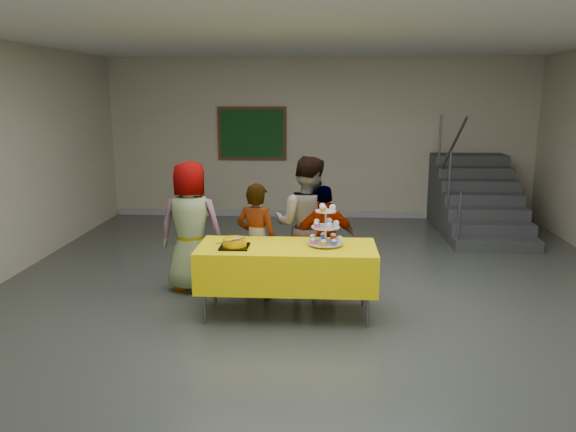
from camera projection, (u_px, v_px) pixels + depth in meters
The scene contains 10 objects.
room_shell at pixel (320, 116), 5.57m from camera, with size 10.00×10.04×3.02m.
bake_table at pixel (287, 265), 5.97m from camera, with size 1.88×0.78×0.77m.
cupcake_stand at pixel (326, 230), 5.91m from camera, with size 0.38×0.38×0.44m.
bear_cake at pixel (235, 242), 5.85m from camera, with size 0.32×0.36×0.12m.
schoolchild_a at pixel (191, 227), 6.70m from camera, with size 0.77×0.50×1.57m, color slate.
schoolchild_b at pixel (257, 241), 6.46m from camera, with size 0.50×0.33×1.36m, color slate.
schoolchild_c at pixel (306, 225), 6.64m from camera, with size 0.80×0.62×1.64m, color slate.
schoolchild_d at pixel (325, 242), 6.49m from camera, with size 0.78×0.32×1.32m, color slate.
staircase at pixel (474, 202), 9.78m from camera, with size 1.30×2.40×2.04m.
noticeboard at pixel (252, 134), 10.58m from camera, with size 1.30×0.05×1.00m.
Camera 1 is at (0.01, -5.65, 2.35)m, focal length 35.00 mm.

